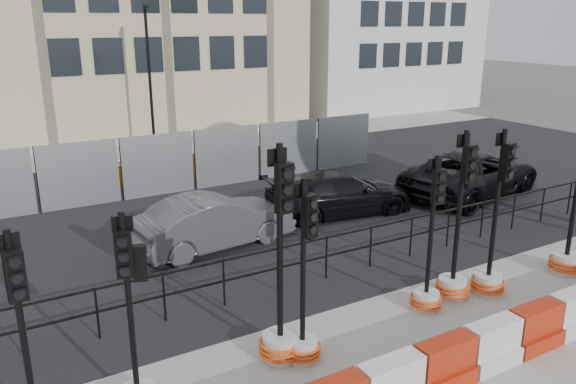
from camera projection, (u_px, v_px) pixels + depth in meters
ground at (359, 302)px, 11.23m from camera, size 120.00×120.00×0.00m
sidewalk_near at (476, 382)px, 8.74m from camera, size 40.00×6.00×0.02m
road at (219, 206)px, 17.01m from camera, size 40.00×14.00×0.03m
sidewalk_far at (137, 150)px, 24.46m from camera, size 40.00×4.00×0.02m
kerb_railing at (327, 250)px, 12.02m from camera, size 18.00×0.04×1.00m
heras_fencing at (173, 166)px, 18.82m from camera, size 14.33×1.72×2.00m
lamp_post_far at (150, 76)px, 22.91m from camera, size 0.12×0.56×6.00m
barrier_row at (468, 355)px, 8.80m from camera, size 14.65×0.50×0.80m
traffic_signal_b at (136, 367)px, 7.91m from camera, size 0.60×0.60×3.03m
traffic_signal_c at (281, 318)px, 9.14m from camera, size 0.72×0.72×3.66m
traffic_signal_d at (304, 319)px, 9.12m from camera, size 0.62×0.62×3.13m
traffic_signal_e at (428, 280)px, 10.76m from camera, size 0.61×0.61×3.09m
traffic_signal_f at (456, 260)px, 11.20m from camera, size 0.68×0.68×3.45m
traffic_signal_g at (491, 261)px, 11.39m from camera, size 0.68×0.68×3.45m
traffic_signal_h at (570, 241)px, 12.32m from camera, size 0.72×0.72×3.67m
car_b at (214, 222)px, 13.80m from camera, size 2.28×4.33×1.32m
car_c at (339, 193)px, 16.14m from camera, size 2.83×4.82×1.27m
car_d at (472, 174)px, 17.90m from camera, size 4.33×6.09×1.45m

